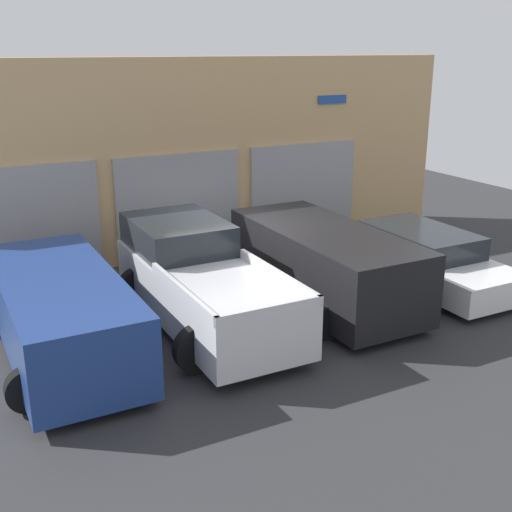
{
  "coord_description": "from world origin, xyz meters",
  "views": [
    {
      "loc": [
        -5.8,
        -11.85,
        5.17
      ],
      "look_at": [
        0.0,
        -0.81,
        1.1
      ],
      "focal_mm": 45.0,
      "sensor_mm": 36.0,
      "label": 1
    }
  ],
  "objects": [
    {
      "name": "shophouse_building",
      "position": [
        -0.01,
        3.29,
        2.43
      ],
      "size": [
        15.72,
        0.68,
        4.96
      ],
      "color": "tan",
      "rests_on": "ground"
    },
    {
      "name": "van_right",
      "position": [
        -4.04,
        -1.3,
        0.82
      ],
      "size": [
        2.36,
        4.95,
        1.49
      ],
      "color": "navy",
      "rests_on": "ground"
    },
    {
      "name": "ground_plane",
      "position": [
        0.0,
        0.0,
        0.0
      ],
      "size": [
        28.0,
        28.0,
        0.0
      ],
      "primitive_type": "plane",
      "color": "#2D2D30"
    },
    {
      "name": "parking_stripe_centre",
      "position": [
        -0.0,
        -1.31,
        0.0
      ],
      "size": [
        0.12,
        2.2,
        0.01
      ],
      "primitive_type": "cube",
      "color": "gold",
      "rests_on": "ground"
    },
    {
      "name": "parking_stripe_far_right",
      "position": [
        5.38,
        -1.31,
        0.0
      ],
      "size": [
        0.12,
        2.2,
        0.01
      ],
      "primitive_type": "cube",
      "color": "gold",
      "rests_on": "ground"
    },
    {
      "name": "parking_stripe_left",
      "position": [
        -2.69,
        -1.31,
        0.0
      ],
      "size": [
        0.12,
        2.2,
        0.01
      ],
      "primitive_type": "cube",
      "color": "gold",
      "rests_on": "ground"
    },
    {
      "name": "sedan_side",
      "position": [
        1.35,
        -1.3,
        0.88
      ],
      "size": [
        2.43,
        4.89,
        1.61
      ],
      "color": "black",
      "rests_on": "ground"
    },
    {
      "name": "parking_stripe_right",
      "position": [
        2.69,
        -1.31,
        0.0
      ],
      "size": [
        0.12,
        2.2,
        0.01
      ],
      "primitive_type": "cube",
      "color": "gold",
      "rests_on": "ground"
    },
    {
      "name": "pickup_truck",
      "position": [
        -1.35,
        -1.04,
        0.87
      ],
      "size": [
        2.53,
        5.18,
        1.82
      ],
      "color": "silver",
      "rests_on": "ground"
    },
    {
      "name": "sedan_white",
      "position": [
        4.04,
        -1.28,
        0.59
      ],
      "size": [
        2.26,
        4.76,
        1.25
      ],
      "color": "white",
      "rests_on": "ground"
    }
  ]
}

